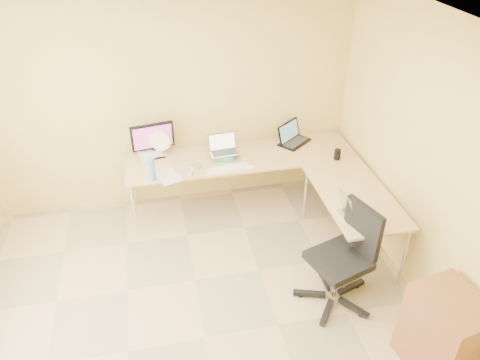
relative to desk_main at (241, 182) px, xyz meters
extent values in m
plane|color=tan|center=(-0.72, -1.85, -0.36)|extent=(4.50, 4.50, 0.00)
plane|color=white|center=(-0.72, -1.85, 2.24)|extent=(4.50, 4.50, 0.00)
plane|color=#D4B55F|center=(-0.72, 0.40, 0.93)|extent=(4.50, 0.00, 4.50)
plane|color=#D4B55F|center=(1.38, -1.85, 0.93)|extent=(0.00, 4.50, 4.50)
cube|color=tan|center=(0.00, 0.00, 0.00)|extent=(2.65, 0.70, 0.73)
cube|color=tan|center=(0.98, -1.00, 0.00)|extent=(0.70, 1.30, 0.73)
cube|color=black|center=(-0.98, 0.20, 0.57)|extent=(0.50, 0.23, 0.42)
cube|color=#208262|center=(-0.19, 0.04, 0.39)|extent=(0.29, 0.35, 0.05)
cube|color=#B6B6B7|center=(-0.20, 0.01, 0.52)|extent=(0.35, 0.28, 0.22)
cube|color=black|center=(0.70, 0.18, 0.49)|extent=(0.49, 0.47, 0.25)
cube|color=white|center=(-0.20, -0.26, 0.38)|extent=(0.48, 0.20, 0.02)
ellipsoid|color=white|center=(0.05, -0.30, 0.38)|extent=(0.11, 0.08, 0.04)
imported|color=silver|center=(-0.62, -0.29, 0.41)|extent=(0.10, 0.10, 0.08)
cylinder|color=#B1AFC0|center=(-0.54, -0.14, 0.38)|extent=(0.11, 0.11, 0.03)
cylinder|color=#3A83C3|center=(-1.03, -0.30, 0.49)|extent=(0.08, 0.08, 0.25)
cube|color=silver|center=(-0.87, -0.27, 0.37)|extent=(0.31, 0.37, 0.01)
cube|color=silver|center=(-1.03, 0.20, 0.41)|extent=(0.27, 0.23, 0.08)
cylinder|color=white|center=(-0.90, 0.20, 0.52)|extent=(0.30, 0.30, 0.31)
cylinder|color=black|center=(1.05, -0.30, 0.43)|extent=(0.07, 0.07, 0.12)
cube|color=silver|center=(0.83, -1.33, 0.47)|extent=(0.34, 0.27, 0.22)
cube|color=black|center=(0.55, -1.65, 0.14)|extent=(0.78, 0.78, 1.04)
cube|color=#995B37|center=(1.13, -2.50, -0.01)|extent=(0.56, 0.65, 0.79)
camera|label=1|loc=(-0.98, -4.53, 3.06)|focal=34.60mm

